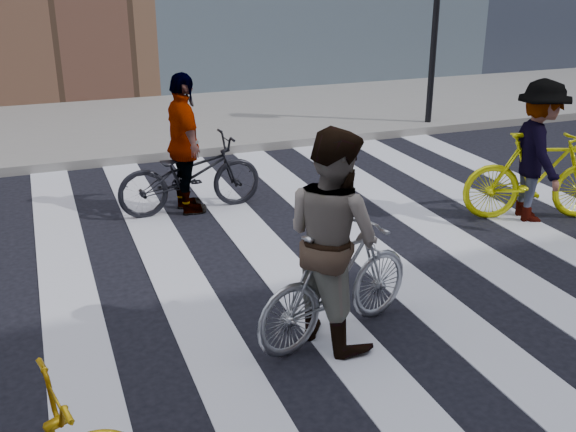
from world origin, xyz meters
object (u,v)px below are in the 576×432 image
rider_mid (333,237)px  bike_dark_rear (190,175)px  traffic_signal (439,10)px  rider_rear (185,144)px  bike_yellow_right (538,176)px  rider_right (538,152)px  bike_silver_mid (337,282)px

rider_mid → bike_dark_rear: bearing=-11.7°
traffic_signal → rider_rear: size_ratio=1.81×
traffic_signal → rider_mid: bearing=-128.1°
traffic_signal → bike_yellow_right: bearing=-106.3°
bike_dark_rear → rider_mid: (0.41, -3.59, 0.45)m
rider_rear → traffic_signal: bearing=-65.7°
rider_mid → rider_right: bearing=-82.5°
traffic_signal → bike_yellow_right: size_ratio=1.76×
traffic_signal → rider_rear: traffic_signal is taller
rider_mid → rider_right: rider_mid is taller
bike_dark_rear → rider_right: bearing=-117.5°
bike_yellow_right → rider_mid: (-3.66, -1.74, 0.38)m
traffic_signal → rider_mid: traffic_signal is taller
rider_mid → rider_rear: bearing=-10.9°
bike_silver_mid → rider_rear: size_ratio=0.95×
traffic_signal → rider_right: 5.06m
bike_silver_mid → traffic_signal: bearing=-56.1°
bike_dark_rear → rider_right: (4.02, -1.84, 0.39)m
bike_silver_mid → bike_yellow_right: bearing=-82.5°
bike_dark_rear → rider_rear: size_ratio=1.04×
traffic_signal → rider_rear: bearing=-152.9°
bike_silver_mid → bike_dark_rear: bike_silver_mid is taller
traffic_signal → bike_silver_mid: bearing=-127.8°
bike_silver_mid → bike_dark_rear: bearing=-10.9°
bike_silver_mid → rider_mid: rider_mid is taller
bike_dark_rear → rider_mid: size_ratio=1.01×
bike_dark_rear → traffic_signal: bearing=-65.5°
bike_yellow_right → rider_rear: bearing=85.1°
rider_rear → rider_mid: bearing=-175.5°
bike_yellow_right → rider_rear: size_ratio=1.03×
rider_mid → traffic_signal: bearing=-56.4°
bike_yellow_right → rider_mid: 4.07m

